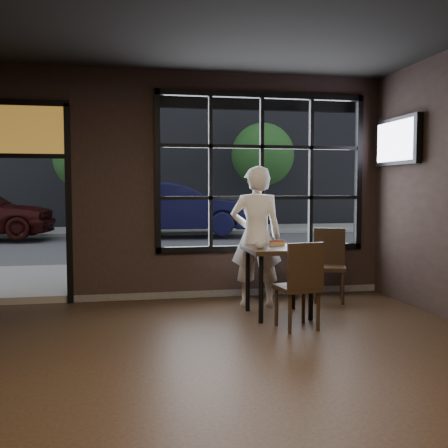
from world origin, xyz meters
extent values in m
cube|color=black|center=(0.00, 0.00, -0.01)|extent=(6.00, 7.00, 0.02)
cube|color=black|center=(1.20, 3.50, 1.80)|extent=(3.06, 0.12, 2.28)
cube|color=orange|center=(-2.10, 3.50, 2.35)|extent=(1.20, 0.06, 0.70)
cube|color=#545456|center=(0.00, 24.00, -0.02)|extent=(60.00, 41.00, 0.04)
cube|color=#5B5956|center=(0.00, 23.00, 7.50)|extent=(28.00, 12.00, 15.00)
cube|color=black|center=(1.10, 2.28, 0.43)|extent=(0.81, 0.81, 0.86)
cube|color=black|center=(1.13, 1.67, 0.49)|extent=(0.49, 0.49, 0.99)
cube|color=black|center=(2.02, 2.92, 0.50)|extent=(0.56, 0.56, 1.01)
imported|color=white|center=(0.96, 2.85, 0.93)|extent=(0.74, 0.55, 1.86)
imported|color=silver|center=(0.83, 2.16, 0.90)|extent=(0.15, 0.15, 0.10)
cube|color=black|center=(2.93, 2.78, 2.21)|extent=(0.12, 1.10, 0.65)
imported|color=black|center=(0.78, 12.63, 0.92)|extent=(5.07, 2.03, 1.64)
cylinder|color=#332114|center=(-2.08, 14.59, 0.97)|extent=(0.18, 0.18, 1.94)
sphere|color=#2E6226|center=(-2.08, 14.59, 2.55)|extent=(2.11, 2.11, 2.11)
cylinder|color=#332114|center=(4.28, 15.00, 1.06)|extent=(0.19, 0.19, 2.12)
sphere|color=#1D651C|center=(4.28, 15.00, 2.80)|extent=(2.32, 2.32, 2.32)
camera|label=1|loc=(-0.75, -3.87, 1.58)|focal=42.00mm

